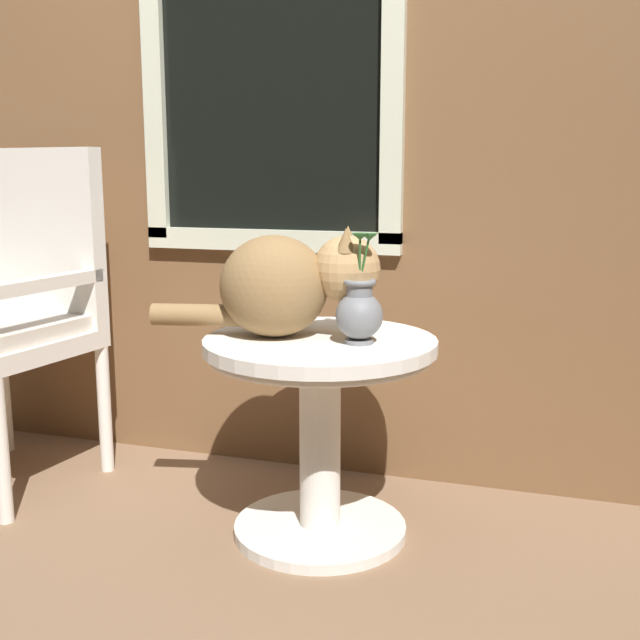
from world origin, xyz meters
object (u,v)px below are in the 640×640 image
Objects in this scene: wicker_chair at (13,303)px; cat at (287,283)px; wicker_side_table at (320,401)px; pewter_vase_with_ivy at (359,310)px.

wicker_chair reaches higher than cat.
wicker_chair is at bearing 173.89° from wicker_side_table.
pewter_vase_with_ivy is at bearing -6.97° from wicker_chair.
wicker_chair is at bearing 173.03° from pewter_vase_with_ivy.
cat reaches higher than wicker_side_table.
wicker_chair is (-1.09, 0.12, 0.20)m from wicker_side_table.
cat is (0.99, -0.12, 0.12)m from wicker_chair.
cat is at bearing -177.78° from wicker_side_table.
cat is 0.22m from pewter_vase_with_ivy.
pewter_vase_with_ivy reaches higher than wicker_side_table.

